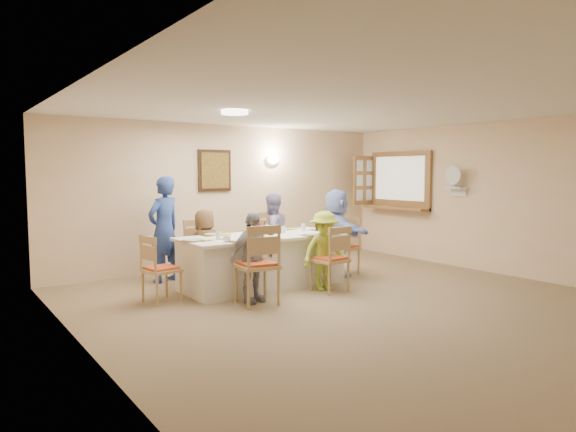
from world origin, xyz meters
TOP-DOWN VIEW (x-y plane):
  - ground at (0.00, 0.00)m, footprint 7.00×7.00m
  - room_walls at (0.00, 0.00)m, footprint 7.00×7.00m
  - wall_picture at (-0.30, 3.46)m, footprint 0.62×0.05m
  - wall_sconce at (0.90, 3.44)m, footprint 0.26×0.09m
  - ceiling_light at (-1.00, 1.50)m, footprint 0.36×0.36m
  - serving_hatch at (3.21, 2.40)m, footprint 0.06×1.50m
  - hatch_sill at (3.09, 2.40)m, footprint 0.30×1.50m
  - shutter_door at (2.95, 3.16)m, footprint 0.55×0.04m
  - fan_shelf at (3.13, 1.05)m, footprint 0.22×0.36m
  - desk_fan at (3.10, 1.05)m, footprint 0.30×0.30m
  - dining_table at (-0.43, 1.71)m, footprint 2.44×1.03m
  - chair_back_left at (-1.03, 2.51)m, footprint 0.48×0.48m
  - chair_back_right at (0.17, 2.51)m, footprint 0.56×0.56m
  - chair_front_left at (-1.03, 0.91)m, footprint 0.56×0.56m
  - chair_front_right at (0.17, 0.91)m, footprint 0.48×0.48m
  - chair_left_end at (-1.98, 1.71)m, footprint 0.49×0.49m
  - chair_right_end at (1.12, 1.71)m, footprint 0.48×0.48m
  - diner_back_left at (-1.03, 2.39)m, footprint 0.57×0.38m
  - diner_back_right at (0.17, 2.39)m, footprint 0.72×0.60m
  - diner_front_left at (-1.03, 1.03)m, footprint 0.78×0.51m
  - diner_front_right at (0.17, 1.03)m, footprint 0.75×0.47m
  - diner_right_end at (0.99, 1.71)m, footprint 1.46×0.90m
  - caregiver at (-1.48, 2.86)m, footprint 0.87×0.81m
  - placemat_fl at (-1.03, 1.29)m, footprint 0.34×0.25m
  - plate_fl at (-1.03, 1.29)m, footprint 0.23×0.23m
  - napkin_fl at (-0.85, 1.24)m, footprint 0.14×0.14m
  - placemat_fr at (0.17, 1.29)m, footprint 0.34×0.25m
  - plate_fr at (0.17, 1.29)m, footprint 0.26×0.26m
  - napkin_fr at (0.35, 1.24)m, footprint 0.15×0.15m
  - placemat_bl at (-1.03, 2.13)m, footprint 0.34×0.25m
  - plate_bl at (-1.03, 2.13)m, footprint 0.24×0.24m
  - napkin_bl at (-0.85, 2.08)m, footprint 0.15×0.15m
  - placemat_br at (0.17, 2.13)m, footprint 0.33×0.24m
  - plate_br at (0.17, 2.13)m, footprint 0.24×0.24m
  - napkin_br at (0.35, 2.08)m, footprint 0.15×0.15m
  - placemat_le at (-1.53, 1.71)m, footprint 0.37×0.27m
  - plate_le at (-1.53, 1.71)m, footprint 0.24×0.24m
  - napkin_le at (-1.35, 1.66)m, footprint 0.14×0.14m
  - placemat_re at (0.69, 1.71)m, footprint 0.37×0.27m
  - plate_re at (0.69, 1.71)m, footprint 0.22×0.22m
  - napkin_re at (0.87, 1.66)m, footprint 0.14×0.14m
  - teacup_a at (-1.22, 1.35)m, footprint 0.15×0.15m
  - teacup_b at (-0.01, 2.22)m, footprint 0.09×0.09m
  - bowl_a at (-0.72, 1.47)m, footprint 0.33×0.33m
  - bowl_b at (-0.05, 1.99)m, footprint 0.33×0.33m
  - condiment_ketchup at (-0.53, 1.69)m, footprint 0.12×0.12m
  - condiment_brown at (-0.38, 1.74)m, footprint 0.13×0.13m
  - condiment_malt at (-0.34, 1.64)m, footprint 0.19×0.19m
  - drinking_glass at (-0.58, 1.76)m, footprint 0.07×0.07m

SIDE VIEW (x-z plane):
  - ground at x=0.00m, z-range 0.00..0.00m
  - dining_table at x=-0.43m, z-range 0.00..0.76m
  - chair_left_end at x=-1.98m, z-range 0.00..0.89m
  - chair_right_end at x=1.12m, z-range 0.00..0.93m
  - chair_front_right at x=0.17m, z-range 0.00..0.94m
  - chair_back_left at x=-1.03m, z-range 0.00..0.95m
  - chair_back_right at x=0.17m, z-range 0.00..1.01m
  - chair_front_left at x=-1.03m, z-range 0.00..1.04m
  - diner_front_right at x=0.17m, z-range 0.00..1.12m
  - diner_back_left at x=-1.03m, z-range 0.00..1.13m
  - diner_front_left at x=-1.03m, z-range 0.00..1.17m
  - diner_back_right at x=0.17m, z-range 0.00..1.33m
  - diner_right_end at x=0.99m, z-range 0.00..1.41m
  - placemat_fl at x=-1.03m, z-range 0.76..0.77m
  - placemat_fr at x=0.17m, z-range 0.76..0.77m
  - placemat_bl at x=-1.03m, z-range 0.76..0.77m
  - placemat_br at x=0.17m, z-range 0.76..0.77m
  - placemat_le at x=-1.53m, z-range 0.76..0.77m
  - placemat_re at x=0.69m, z-range 0.76..0.77m
  - napkin_fl at x=-0.85m, z-range 0.77..0.77m
  - napkin_fr at x=0.35m, z-range 0.77..0.77m
  - napkin_bl at x=-0.85m, z-range 0.77..0.77m
  - napkin_br at x=0.35m, z-range 0.77..0.77m
  - napkin_le at x=-1.35m, z-range 0.77..0.77m
  - napkin_re at x=0.87m, z-range 0.77..0.77m
  - plate_fl at x=-1.03m, z-range 0.77..0.78m
  - plate_fr at x=0.17m, z-range 0.77..0.78m
  - plate_bl at x=-1.03m, z-range 0.77..0.78m
  - plate_br at x=0.17m, z-range 0.77..0.78m
  - plate_le at x=-1.53m, z-range 0.77..0.78m
  - plate_re at x=0.69m, z-range 0.77..0.78m
  - bowl_a at x=-0.72m, z-range 0.76..0.81m
  - bowl_b at x=-0.05m, z-range 0.76..0.82m
  - teacup_b at x=-0.01m, z-range 0.76..0.84m
  - teacup_a at x=-1.22m, z-range 0.76..0.84m
  - caregiver at x=-1.48m, z-range 0.00..1.62m
  - drinking_glass at x=-0.58m, z-range 0.77..0.87m
  - condiment_malt at x=-0.34m, z-range 0.76..0.92m
  - condiment_brown at x=-0.38m, z-range 0.76..0.95m
  - condiment_ketchup at x=-0.53m, z-range 0.76..1.02m
  - hatch_sill at x=3.09m, z-range 0.95..1.00m
  - fan_shelf at x=3.13m, z-range 1.39..1.41m
  - serving_hatch at x=3.21m, z-range 0.92..2.08m
  - shutter_door at x=2.95m, z-range 1.00..2.00m
  - room_walls at x=0.00m, z-range -1.99..5.01m
  - desk_fan at x=3.10m, z-range 1.41..1.69m
  - wall_picture at x=-0.30m, z-range 1.34..2.06m
  - wall_sconce at x=0.90m, z-range 1.81..1.99m
  - ceiling_light at x=-1.00m, z-range 2.45..2.50m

